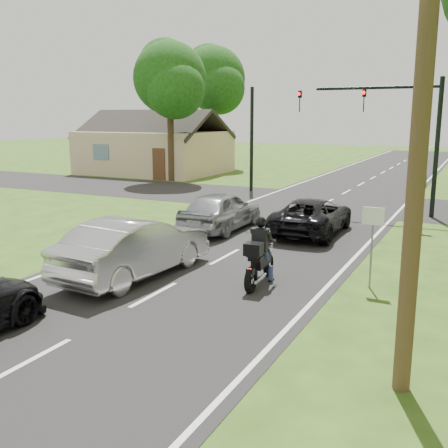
{
  "coord_description": "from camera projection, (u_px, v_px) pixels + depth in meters",
  "views": [
    {
      "loc": [
        7.11,
        -10.34,
        4.39
      ],
      "look_at": [
        0.46,
        3.0,
        1.3
      ],
      "focal_mm": 42.0,
      "sensor_mm": 36.0,
      "label": 1
    }
  ],
  "objects": [
    {
      "name": "tree_left_near",
      "position": [
        171.0,
        82.0,
        34.19
      ],
      "size": [
        5.12,
        4.96,
        9.22
      ],
      "color": "#332316",
      "rests_on": "ground"
    },
    {
      "name": "sign_white",
      "position": [
        373.0,
        228.0,
        13.29
      ],
      "size": [
        0.55,
        0.07,
        2.12
      ],
      "color": "slate",
      "rests_on": "ground"
    },
    {
      "name": "ground",
      "position": [
        154.0,
        295.0,
        13.06
      ],
      "size": [
        140.0,
        140.0,
        0.0
      ],
      "primitive_type": "plane",
      "color": "#274814",
      "rests_on": "ground"
    },
    {
      "name": "motorcycle_rider",
      "position": [
        259.0,
        258.0,
        13.71
      ],
      "size": [
        0.61,
        2.15,
        1.85
      ],
      "rotation": [
        0.0,
        0.0,
        0.07
      ],
      "color": "black",
      "rests_on": "ground"
    },
    {
      "name": "house",
      "position": [
        155.0,
        150.0,
        40.72
      ],
      "size": [
        10.2,
        8.0,
        4.84
      ],
      "color": "#CCBD8D",
      "rests_on": "ground"
    },
    {
      "name": "utility_pole_near",
      "position": [
        425.0,
        67.0,
        7.57
      ],
      "size": [
        1.6,
        0.28,
        10.0
      ],
      "color": "brown",
      "rests_on": "ground"
    },
    {
      "name": "silver_suv",
      "position": [
        221.0,
        210.0,
        20.3
      ],
      "size": [
        1.86,
        4.56,
        1.55
      ],
      "primitive_type": "imported",
      "rotation": [
        0.0,
        0.0,
        3.15
      ],
      "color": "#9A9CA1",
      "rests_on": "road"
    },
    {
      "name": "road",
      "position": [
        289.0,
        223.0,
        21.82
      ],
      "size": [
        8.0,
        100.0,
        0.01
      ],
      "primitive_type": "cube",
      "color": "black",
      "rests_on": "ground"
    },
    {
      "name": "tree_left_far",
      "position": [
        215.0,
        82.0,
        43.67
      ],
      "size": [
        5.76,
        5.58,
        10.14
      ],
      "color": "#332316",
      "rests_on": "ground"
    },
    {
      "name": "signal_pole_far",
      "position": [
        252.0,
        140.0,
        30.49
      ],
      "size": [
        0.2,
        0.2,
        6.0
      ],
      "primitive_type": "cylinder",
      "color": "black",
      "rests_on": "ground"
    },
    {
      "name": "silver_sedan",
      "position": [
        135.0,
        247.0,
        14.43
      ],
      "size": [
        2.08,
        5.11,
        1.65
      ],
      "primitive_type": "imported",
      "rotation": [
        0.0,
        0.0,
        3.07
      ],
      "color": "#BCBBC0",
      "rests_on": "road"
    },
    {
      "name": "dark_suv",
      "position": [
        312.0,
        216.0,
        19.73
      ],
      "size": [
        2.35,
        4.89,
        1.34
      ],
      "primitive_type": "imported",
      "rotation": [
        0.0,
        0.0,
        3.17
      ],
      "color": "black",
      "rests_on": "road"
    },
    {
      "name": "sign_green",
      "position": [
        419.0,
        189.0,
        20.22
      ],
      "size": [
        0.55,
        0.07,
        2.12
      ],
      "color": "slate",
      "rests_on": "ground"
    },
    {
      "name": "traffic_signal",
      "position": [
        394.0,
        121.0,
        23.03
      ],
      "size": [
        6.38,
        0.44,
        6.0
      ],
      "color": "black",
      "rests_on": "ground"
    },
    {
      "name": "cross_road",
      "position": [
        328.0,
        202.0,
        27.08
      ],
      "size": [
        60.0,
        7.0,
        0.01
      ],
      "primitive_type": "cube",
      "color": "black",
      "rests_on": "ground"
    }
  ]
}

